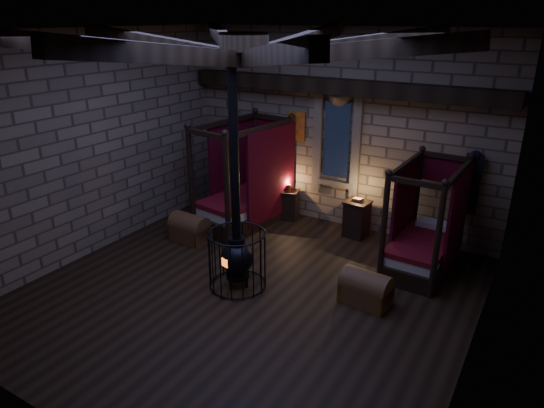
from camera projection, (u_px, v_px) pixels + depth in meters
The scene contains 8 objects.
room at pixel (248, 64), 6.96m from camera, with size 7.02×7.02×4.29m.
bed_left at pixel (246, 198), 10.84m from camera, with size 1.45×2.33×2.29m.
bed_right at pixel (424, 243), 8.91m from camera, with size 1.07×1.93×1.98m.
trunk_left at pixel (190, 229), 10.05m from camera, with size 0.83×0.56×0.59m.
trunk_right at pixel (366, 289), 7.86m from camera, with size 0.83×0.57×0.58m.
nightstand_left at pixel (289, 204), 11.10m from camera, with size 0.51×0.50×0.84m.
nightstand_right at pixel (357, 218), 10.20m from camera, with size 0.53×0.51×0.86m.
stove at pixel (237, 254), 8.21m from camera, with size 0.99×0.99×4.05m.
Camera 1 is at (4.01, -5.91, 4.40)m, focal length 32.00 mm.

